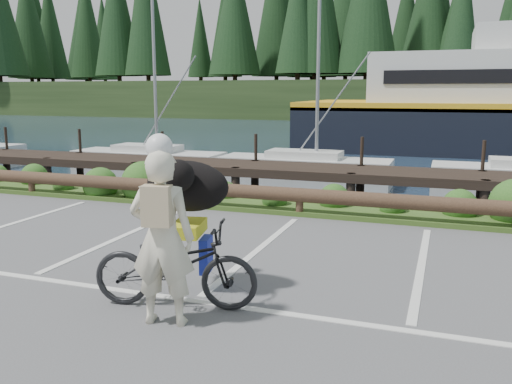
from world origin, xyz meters
The scene contains 7 objects.
ground centered at (0.00, 0.00, 0.00)m, with size 72.00×72.00×0.00m, color #4E4E50.
harbor_backdrop centered at (0.40, 78.42, 0.00)m, with size 170.00×160.00×30.00m.
vegetation_strip centered at (0.00, 5.30, 0.05)m, with size 34.00×1.60×0.10m, color #3D5B21.
log_rail centered at (0.00, 4.60, 0.00)m, with size 32.00×0.30×0.60m, color #443021, non-canonical shape.
bicycle centered at (-0.15, -0.63, 0.53)m, with size 0.70×2.01×1.06m, color black.
cyclist centered at (-0.06, -1.09, 1.00)m, with size 0.73×0.48×1.99m, color beige.
dog centered at (-0.29, 0.00, 1.39)m, with size 1.14×0.56×0.66m, color black.
Camera 1 is at (2.86, -6.20, 2.60)m, focal length 38.00 mm.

